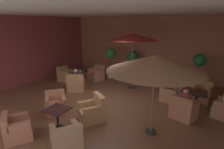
# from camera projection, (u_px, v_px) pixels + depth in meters

# --- Properties ---
(ground_plane) EXTENTS (10.50, 9.72, 0.02)m
(ground_plane) POSITION_uv_depth(u_px,v_px,m) (106.00, 105.00, 7.45)
(ground_plane) COLOR brown
(wall_back_brick) EXTENTS (10.50, 0.08, 3.59)m
(wall_back_brick) POSITION_uv_depth(u_px,v_px,m) (149.00, 47.00, 10.94)
(wall_back_brick) COLOR #A66548
(wall_back_brick) RESTS_ON ground_plane
(wall_left_accent) EXTENTS (0.08, 9.72, 3.59)m
(wall_left_accent) POSITION_uv_depth(u_px,v_px,m) (22.00, 51.00, 9.51)
(wall_left_accent) COLOR brown
(wall_left_accent) RESTS_ON ground_plane
(ceiling_slab) EXTENTS (10.50, 9.72, 0.06)m
(ceiling_slab) POSITION_uv_depth(u_px,v_px,m) (105.00, 11.00, 6.46)
(ceiling_slab) COLOR silver
(ceiling_slab) RESTS_ON wall_back_brick
(cafe_table_front_left) EXTENTS (0.66, 0.66, 0.67)m
(cafe_table_front_left) POSITION_uv_depth(u_px,v_px,m) (80.00, 75.00, 9.90)
(cafe_table_front_left) COLOR black
(cafe_table_front_left) RESTS_ON ground_plane
(armchair_front_left_north) EXTENTS (1.05, 1.01, 0.90)m
(armchair_front_left_north) POSITION_uv_depth(u_px,v_px,m) (76.00, 84.00, 8.90)
(armchair_front_left_north) COLOR tan
(armchair_front_left_north) RESTS_ON ground_plane
(armchair_front_left_east) EXTENTS (1.00, 0.95, 0.88)m
(armchair_front_left_east) POSITION_uv_depth(u_px,v_px,m) (96.00, 75.00, 10.62)
(armchair_front_left_east) COLOR tan
(armchair_front_left_east) RESTS_ON ground_plane
(armchair_front_left_south) EXTENTS (0.77, 0.71, 0.84)m
(armchair_front_left_south) POSITION_uv_depth(u_px,v_px,m) (66.00, 75.00, 10.47)
(armchair_front_left_south) COLOR tan
(armchair_front_left_south) RESTS_ON ground_plane
(cafe_table_front_right) EXTENTS (0.76, 0.76, 0.67)m
(cafe_table_front_right) POSITION_uv_depth(u_px,v_px,m) (197.00, 96.00, 6.98)
(cafe_table_front_right) COLOR black
(cafe_table_front_right) RESTS_ON ground_plane
(armchair_front_right_north) EXTENTS (0.81, 0.86, 0.81)m
(armchair_front_right_north) POSITION_uv_depth(u_px,v_px,m) (202.00, 93.00, 7.85)
(armchair_front_right_north) COLOR tan
(armchair_front_right_north) RESTS_ON ground_plane
(armchair_front_right_east) EXTENTS (0.85, 0.83, 0.84)m
(armchair_front_right_east) POSITION_uv_depth(u_px,v_px,m) (170.00, 94.00, 7.71)
(armchair_front_right_east) COLOR #B47B58
(armchair_front_right_east) RESTS_ON ground_plane
(armchair_front_right_south) EXTENTS (0.95, 0.90, 0.86)m
(armchair_front_right_south) POSITION_uv_depth(u_px,v_px,m) (183.00, 110.00, 6.34)
(armchair_front_right_south) COLOR #BB785A
(armchair_front_right_south) RESTS_ON ground_plane
(cafe_table_mid_center) EXTENTS (0.72, 0.72, 0.67)m
(cafe_table_mid_center) POSITION_uv_depth(u_px,v_px,m) (57.00, 114.00, 5.66)
(cafe_table_mid_center) COLOR black
(cafe_table_mid_center) RESTS_ON ground_plane
(armchair_mid_center_north) EXTENTS (1.01, 1.00, 0.78)m
(armchair_mid_center_north) POSITION_uv_depth(u_px,v_px,m) (17.00, 129.00, 5.21)
(armchair_mid_center_north) COLOR #BE765E
(armchair_mid_center_north) RESTS_ON ground_plane
(armchair_mid_center_east) EXTENTS (1.00, 0.99, 0.81)m
(armchair_mid_center_east) POSITION_uv_depth(u_px,v_px,m) (66.00, 139.00, 4.73)
(armchair_mid_center_east) COLOR tan
(armchair_mid_center_east) RESTS_ON ground_plane
(armchair_mid_center_south) EXTENTS (1.04, 1.06, 0.88)m
(armchair_mid_center_south) POSITION_uv_depth(u_px,v_px,m) (93.00, 111.00, 6.20)
(armchair_mid_center_south) COLOR tan
(armchair_mid_center_south) RESTS_ON ground_plane
(armchair_mid_center_west) EXTENTS (1.05, 1.04, 0.78)m
(armchair_mid_center_west) POSITION_uv_depth(u_px,v_px,m) (56.00, 105.00, 6.77)
(armchair_mid_center_west) COLOR tan
(armchair_mid_center_west) RESTS_ON ground_plane
(patio_umbrella_tall_red) EXTENTS (2.69, 2.69, 2.40)m
(patio_umbrella_tall_red) POSITION_uv_depth(u_px,v_px,m) (155.00, 63.00, 4.95)
(patio_umbrella_tall_red) COLOR #2D2D2D
(patio_umbrella_tall_red) RESTS_ON ground_plane
(patio_umbrella_center_beige) EXTENTS (2.25, 2.25, 2.74)m
(patio_umbrella_center_beige) POSITION_uv_depth(u_px,v_px,m) (133.00, 37.00, 8.65)
(patio_umbrella_center_beige) COLOR #2D2D2D
(patio_umbrella_center_beige) RESTS_ON ground_plane
(potted_tree_left_corner) EXTENTS (0.62, 0.62, 1.81)m
(potted_tree_left_corner) POSITION_uv_depth(u_px,v_px,m) (199.00, 67.00, 8.85)
(potted_tree_left_corner) COLOR #392D36
(potted_tree_left_corner) RESTS_ON ground_plane
(potted_tree_mid_left) EXTENTS (0.63, 0.63, 1.82)m
(potted_tree_mid_left) POSITION_uv_depth(u_px,v_px,m) (110.00, 57.00, 10.79)
(potted_tree_mid_left) COLOR silver
(potted_tree_mid_left) RESTS_ON ground_plane
(potted_tree_mid_right) EXTENTS (0.73, 0.73, 1.63)m
(potted_tree_mid_right) POSITION_uv_depth(u_px,v_px,m) (133.00, 59.00, 10.93)
(potted_tree_mid_right) COLOR #A7644C
(potted_tree_mid_right) RESTS_ON ground_plane
(patron_blue_shirt) EXTENTS (0.39, 0.35, 0.66)m
(patron_blue_shirt) POSITION_uv_depth(u_px,v_px,m) (76.00, 76.00, 8.83)
(patron_blue_shirt) COLOR #37383D
(patron_blue_shirt) RESTS_ON ground_plane
(patron_by_window) EXTENTS (0.38, 0.30, 0.63)m
(patron_by_window) POSITION_uv_depth(u_px,v_px,m) (185.00, 99.00, 6.25)
(patron_by_window) COLOR #B44451
(patron_by_window) RESTS_ON ground_plane
(iced_drink_cup) EXTENTS (0.08, 0.08, 0.11)m
(iced_drink_cup) POSITION_uv_depth(u_px,v_px,m) (80.00, 71.00, 9.74)
(iced_drink_cup) COLOR white
(iced_drink_cup) RESTS_ON cafe_table_front_left
(open_laptop) EXTENTS (0.32, 0.24, 0.20)m
(open_laptop) POSITION_uv_depth(u_px,v_px,m) (80.00, 71.00, 9.90)
(open_laptop) COLOR #9EA0A5
(open_laptop) RESTS_ON cafe_table_front_left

